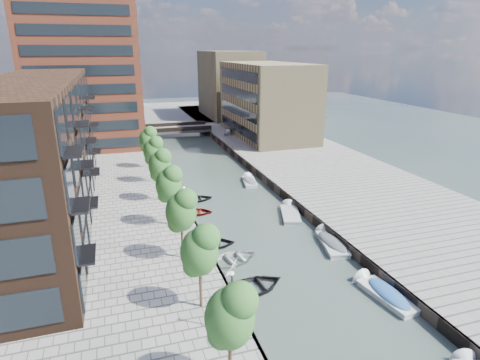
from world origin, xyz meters
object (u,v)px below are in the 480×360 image
tree_2 (181,209)px  tree_0 (230,314)px  sloop_2 (194,214)px  car (228,131)px  sloop_0 (253,290)px  motorboat_1 (331,242)px  tree_5 (153,150)px  sloop_3 (233,262)px  sloop_4 (195,201)px  motorboat_3 (383,293)px  motorboat_2 (290,213)px  tree_6 (148,138)px  tree_3 (168,183)px  tree_4 (160,164)px  motorboat_4 (249,181)px  sloop_1 (212,246)px  bridge (178,129)px  tree_1 (199,249)px

tree_2 → tree_0: bearing=-90.0°
sloop_2 → car: size_ratio=1.19×
sloop_0 → motorboat_1: bearing=-71.8°
tree_5 → sloop_3: size_ratio=1.21×
sloop_4 → motorboat_3: bearing=-155.6°
tree_5 → motorboat_2: bearing=-44.7°
sloop_0 → motorboat_2: size_ratio=0.91×
tree_6 → motorboat_2: (13.31, -20.20, -5.20)m
tree_3 → tree_5: 14.00m
tree_3 → tree_6: 21.00m
tree_4 → tree_5: (0.00, 7.00, 0.00)m
tree_4 → sloop_3: tree_4 is taller
sloop_0 → motorboat_4: bearing=-27.5°
sloop_3 → sloop_4: 15.55m
sloop_2 → tree_5: bearing=35.3°
sloop_2 → motorboat_4: motorboat_4 is taller
tree_3 → sloop_3: size_ratio=1.21×
tree_0 → tree_4: size_ratio=1.00×
sloop_4 → tree_6: bearing=20.3°
motorboat_2 → motorboat_4: size_ratio=1.17×
sloop_2 → motorboat_3: (10.41, -19.69, 0.22)m
tree_0 → sloop_1: 18.16m
sloop_2 → motorboat_2: motorboat_2 is taller
tree_4 → tree_5: bearing=90.0°
tree_2 → motorboat_3: 16.77m
tree_2 → tree_6: bearing=90.0°
car → tree_2: bearing=-91.4°
sloop_3 → tree_3: bearing=16.3°
bridge → tree_6: size_ratio=2.18×
sloop_0 → sloop_2: sloop_0 is taller
sloop_0 → sloop_3: 4.50m
tree_3 → motorboat_2: (13.31, 0.80, -5.20)m
motorboat_1 → tree_3: bearing=153.6°
tree_3 → motorboat_1: size_ratio=1.04×
sloop_1 → motorboat_3: 15.53m
sloop_0 → sloop_4: sloop_0 is taller
tree_4 → tree_5: 7.00m
sloop_1 → car: bearing=-6.8°
car → motorboat_1: bearing=-75.3°
tree_6 → sloop_4: size_ratio=1.40×
sloop_4 → tree_1: bearing=172.1°
tree_0 → tree_1: same height
sloop_2 → sloop_1: bearing=-161.9°
motorboat_4 → car: bearing=79.9°
sloop_2 → motorboat_2: bearing=-90.7°
motorboat_2 → car: 39.75m
tree_6 → car: bearing=47.7°
tree_0 → motorboat_4: size_ratio=1.23×
tree_1 → motorboat_3: 14.53m
motorboat_2 → sloop_0: bearing=-124.9°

